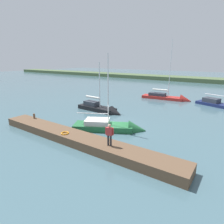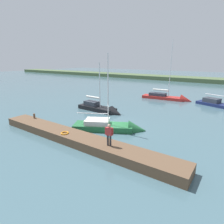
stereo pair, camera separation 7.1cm
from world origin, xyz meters
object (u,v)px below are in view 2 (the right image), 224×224
sailboat_behind_pier (102,110)px  person_on_dock (109,133)px  life_ring_buoy (65,133)px  mooring_post_near (34,116)px  sailboat_mid_channel (169,99)px  sailboat_inner_slip (113,129)px

sailboat_behind_pier → person_on_dock: sailboat_behind_pier is taller
life_ring_buoy → sailboat_behind_pier: size_ratio=0.09×
mooring_post_near → person_on_dock: 10.22m
mooring_post_near → person_on_dock: person_on_dock is taller
sailboat_mid_channel → sailboat_behind_pier: size_ratio=1.49×
mooring_post_near → sailboat_behind_pier: 8.61m
life_ring_buoy → sailboat_mid_channel: sailboat_mid_channel is taller
person_on_dock → sailboat_behind_pier: bearing=-155.5°
life_ring_buoy → sailboat_behind_pier: 9.82m
sailboat_inner_slip → person_on_dock: size_ratio=5.00×
mooring_post_near → sailboat_mid_channel: 22.05m
sailboat_behind_pier → person_on_dock: bearing=-46.4°
sailboat_mid_channel → person_on_dock: bearing=-87.9°
sailboat_mid_channel → mooring_post_near: bearing=-114.9°
life_ring_buoy → person_on_dock: 4.43m
mooring_post_near → person_on_dock: (-10.17, 0.75, 0.67)m
mooring_post_near → sailboat_mid_channel: bearing=-109.6°
sailboat_inner_slip → person_on_dock: sailboat_inner_slip is taller
sailboat_inner_slip → person_on_dock: (-2.52, 4.21, 1.49)m
sailboat_behind_pier → sailboat_inner_slip: size_ratio=0.88×
mooring_post_near → sailboat_inner_slip: size_ratio=0.06×
mooring_post_near → life_ring_buoy: (-5.84, 1.05, -0.20)m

